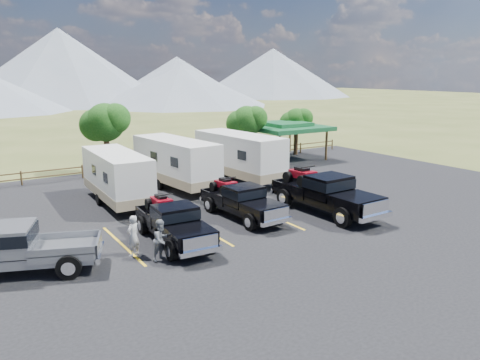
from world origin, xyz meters
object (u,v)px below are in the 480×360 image
trailer_right (239,157)px  person_a (133,236)px  rig_right (325,192)px  trailer_center (176,163)px  trailer_left (117,177)px  person_b (161,240)px  pavilion (286,127)px  rig_center (241,200)px  rig_left (173,222)px  pickup_silver (16,248)px

trailer_right → person_a: size_ratio=5.50×
rig_right → trailer_center: bearing=113.6°
trailer_left → trailer_center: bearing=22.0°
rig_right → trailer_left: trailer_left is taller
trailer_left → person_b: (-1.19, -9.07, -0.71)m
pavilion → rig_center: pavilion is taller
person_a → rig_left: bearing=169.5°
pavilion → rig_right: (-8.21, -14.01, -1.64)m
person_b → trailer_left: bearing=61.7°
rig_left → rig_center: (4.48, 1.44, -0.00)m
trailer_center → trailer_right: bearing=-11.1°
pavilion → pickup_silver: bearing=-149.4°
pavilion → rig_left: size_ratio=1.07×
pavilion → pickup_silver: (-23.24, -13.73, -1.78)m
pavilion → trailer_center: 13.50m
rig_right → trailer_right: size_ratio=0.74×
trailer_left → trailer_center: size_ratio=0.93×
rig_right → pickup_silver: (-15.04, 0.29, -0.14)m
trailer_right → rig_right: bearing=-96.1°
trailer_center → person_a: 11.62m
pavilion → trailer_right: (-8.02, -5.17, -1.05)m
rig_right → person_b: bearing=-173.5°
rig_left → pickup_silver: bearing=-177.9°
rig_right → pickup_silver: rig_right is taller
rig_center → trailer_center: (-0.15, 7.64, 0.74)m
rig_center → trailer_center: size_ratio=0.63×
pavilion → trailer_center: bearing=-159.4°
trailer_left → pavilion: bearing=22.1°
rig_center → pickup_silver: (-10.80, -1.34, 0.05)m
rig_center → pickup_silver: bearing=-175.4°
person_b → rig_left: bearing=31.3°
pavilion → trailer_right: 9.60m
rig_center → person_b: bearing=-154.4°
rig_left → person_b: size_ratio=3.46×
pavilion → trailer_left: 18.20m
trailer_center → person_a: bearing=-129.3°
person_a → person_b: person_a is taller
trailer_left → trailer_right: trailer_right is taller
rig_left → pickup_silver: size_ratio=0.89×
rig_center → person_b: rig_center is taller
rig_left → rig_right: rig_right is taller
pavilion → trailer_center: pavilion is taller
rig_left → trailer_right: size_ratio=0.62×
pavilion → person_a: bearing=-142.8°
pavilion → person_b: 23.95m
person_b → pickup_silver: bearing=140.2°
trailer_left → person_b: trailer_left is taller
rig_center → trailer_left: size_ratio=0.68×
pavilion → rig_left: 21.93m
rig_right → trailer_right: bearing=87.1°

